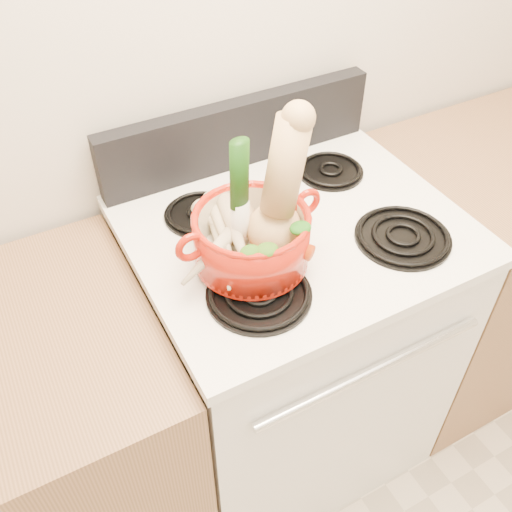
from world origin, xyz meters
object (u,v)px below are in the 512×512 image
dutch_oven (252,239)px  squash (289,186)px  leek (239,196)px  stove_body (289,350)px

dutch_oven → squash: squash is taller
leek → dutch_oven: bearing=-65.3°
squash → leek: bearing=139.9°
stove_body → leek: size_ratio=3.28×
dutch_oven → leek: 0.11m
squash → leek: size_ratio=1.09×
stove_body → dutch_oven: bearing=-155.9°
stove_body → squash: bearing=-134.3°
dutch_oven → leek: leek is taller
stove_body → dutch_oven: size_ratio=3.73×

